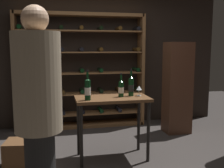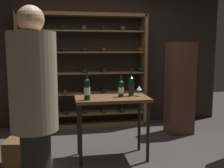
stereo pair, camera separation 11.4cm
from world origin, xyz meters
The scene contains 11 objects.
ground_plane centered at (0.00, 0.00, 0.00)m, with size 9.97×9.97×0.00m, color #383330.
back_wall centered at (0.00, 1.98, 1.39)m, with size 5.07×0.10×2.78m, color black.
wine_rack centered at (-0.29, 1.77, 1.07)m, with size 2.42×0.32×2.16m.
tasting_table centered at (-0.02, 0.20, 0.74)m, with size 0.99×0.52×0.86m.
person_bystander_dark_jacket centered at (-0.91, -0.90, 1.03)m, with size 0.41×0.41×1.87m.
wine_crate centered at (-1.17, 0.16, 0.17)m, with size 0.48×0.34×0.35m, color brown.
display_cabinet centered at (1.36, 1.08, 0.81)m, with size 0.44×0.36×1.62m, color #4C2D1E.
wine_bottle_amber_reserve centered at (0.10, 0.20, 0.97)m, with size 0.07×0.07×0.32m.
wine_bottle_red_label centered at (0.26, 0.24, 0.99)m, with size 0.07×0.07×0.37m.
wine_bottle_green_slim centered at (-0.37, 0.07, 1.00)m, with size 0.08×0.08×0.38m.
wine_glass_stemmed_center centered at (0.37, 0.22, 0.96)m, with size 0.08×0.08×0.14m.
Camera 1 is at (-0.76, -3.23, 1.52)m, focal length 42.47 mm.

